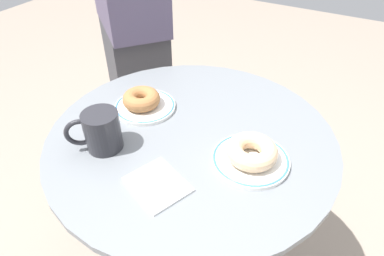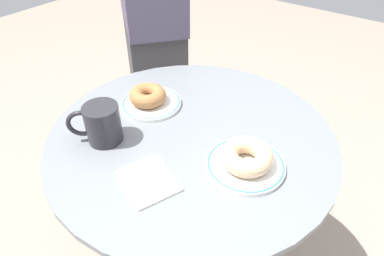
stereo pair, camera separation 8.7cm
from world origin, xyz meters
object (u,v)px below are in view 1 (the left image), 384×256
Objects in this scene: paper_napkin at (158,184)px; person_figure at (134,38)px; cafe_table at (191,190)px; donut_cinnamon at (141,99)px; plate_left at (145,106)px; plate_right at (250,159)px; donut_glazed at (252,151)px; coffee_mug at (101,131)px.

paper_napkin is 0.08× the size of person_figure.
cafe_table is 7.10× the size of donut_cinnamon.
person_figure is (-0.53, 0.61, -0.00)m from paper_napkin.
cafe_table is 0.30m from plate_left.
plate_right is 0.03m from donut_glazed.
plate_left reaches higher than paper_napkin.
donut_cinnamon is at bearing 170.24° from cafe_table.
plate_left and plate_right have the same top height.
plate_right is at bearing -32.66° from person_figure.
plate_left is 1.56× the size of coffee_mug.
person_figure is (-0.33, 0.38, -0.00)m from plate_left.
cafe_table is 6.24× the size of donut_glazed.
paper_napkin is (-0.15, -0.17, -0.03)m from donut_glazed.
cafe_table is at bearing -11.58° from plate_left.
donut_cinnamon is 0.84× the size of paper_napkin.
cafe_table is 0.32m from donut_glazed.
plate_right is at bearing 0.00° from donut_glazed.
person_figure is at bearing 147.34° from plate_right.
plate_left is at bearing 168.42° from cafe_table.
person_figure is (-0.51, 0.42, 0.23)m from cafe_table.
paper_napkin is 0.81m from person_figure.
plate_left is 0.36m from plate_right.
donut_glazed reaches higher than cafe_table.
donut_glazed is (0.18, -0.02, 0.26)m from cafe_table.
plate_left is at bearing 170.58° from plate_right.
coffee_mug reaches higher than plate_right.
plate_left is 0.03m from donut_cinnamon.
coffee_mug is at bearing -159.00° from donut_glazed.
donut_glazed is at bearing -9.42° from plate_left.
paper_napkin is at bearing -47.64° from donut_cinnamon.
person_figure reaches higher than donut_glazed.
plate_right is 0.37m from donut_cinnamon.
plate_right is 0.23m from paper_napkin.
donut_glazed is at bearing 48.59° from paper_napkin.
donut_glazed reaches higher than plate_right.
donut_cinnamon is 0.37m from donut_glazed.
coffee_mug is at bearing -85.17° from donut_cinnamon.
plate_right is at bearing 48.59° from paper_napkin.
cafe_table is 6.81× the size of coffee_mug.
coffee_mug reaches higher than donut_glazed.
plate_left is (-0.18, 0.04, 0.24)m from cafe_table.
coffee_mug is (0.02, -0.19, 0.02)m from donut_cinnamon.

